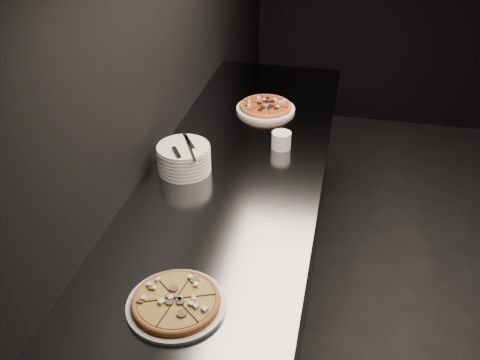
% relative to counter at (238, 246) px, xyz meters
% --- Properties ---
extents(wall_left, '(0.02, 5.00, 2.80)m').
position_rel_counter_xyz_m(wall_left, '(-0.37, 0.00, 0.94)').
color(wall_left, black).
rests_on(wall_left, floor).
extents(counter, '(0.74, 2.44, 0.92)m').
position_rel_counter_xyz_m(counter, '(0.00, 0.00, 0.00)').
color(counter, '#5B5C62').
rests_on(counter, floor).
extents(pizza_mushroom, '(0.35, 0.35, 0.04)m').
position_rel_counter_xyz_m(pizza_mushroom, '(-0.00, -0.85, 0.48)').
color(pizza_mushroom, white).
rests_on(pizza_mushroom, counter).
extents(pizza_tomato, '(0.31, 0.31, 0.04)m').
position_rel_counter_xyz_m(pizza_tomato, '(0.02, 0.56, 0.48)').
color(pizza_tomato, white).
rests_on(pizza_tomato, counter).
extents(plate_stack, '(0.22, 0.22, 0.12)m').
position_rel_counter_xyz_m(plate_stack, '(-0.21, -0.09, 0.52)').
color(plate_stack, white).
rests_on(plate_stack, counter).
extents(cutlery, '(0.11, 0.23, 0.01)m').
position_rel_counter_xyz_m(cutlery, '(-0.20, -0.11, 0.58)').
color(cutlery, silver).
rests_on(cutlery, plate_stack).
extents(ramekin, '(0.09, 0.09, 0.08)m').
position_rel_counter_xyz_m(ramekin, '(0.16, 0.19, 0.50)').
color(ramekin, silver).
rests_on(ramekin, counter).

